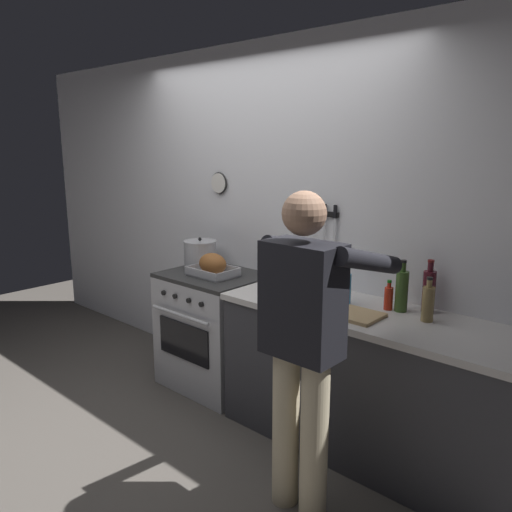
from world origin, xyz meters
name	(u,v)px	position (x,y,z in m)	size (l,w,h in m)	color
ground_plane	(126,448)	(0.00, 0.00, 0.00)	(8.00, 8.00, 0.00)	#4C4742
wall_back	(267,219)	(0.00, 1.35, 1.30)	(6.00, 0.13, 2.60)	silver
counter_block	(379,387)	(1.20, 0.99, 0.45)	(2.03, 0.65, 0.90)	#38383D
stove	(215,330)	(-0.22, 0.99, 0.45)	(0.76, 0.67, 0.90)	#BCBCC1
person_cook	(304,336)	(1.13, 0.32, 0.95)	(0.51, 0.63, 1.66)	#C6B793
roasting_pan	(213,266)	(-0.19, 0.95, 0.98)	(0.35, 0.26, 0.17)	#B7B7BC
stock_pot	(200,254)	(-0.45, 1.07, 1.01)	(0.26, 0.26, 0.24)	#B7B7BC
cutting_board	(350,313)	(1.05, 0.86, 0.91)	(0.36, 0.24, 0.02)	tan
bottle_hot_sauce	(389,298)	(1.17, 1.10, 0.97)	(0.05, 0.05, 0.18)	red
bottle_olive_oil	(402,290)	(1.24, 1.13, 1.03)	(0.07, 0.07, 0.31)	#385623
bottle_wine_red	(429,290)	(1.36, 1.21, 1.03)	(0.07, 0.07, 0.31)	#47141E
bottle_vinegar	(428,303)	(1.43, 1.06, 1.01)	(0.07, 0.07, 0.25)	#997F4C
bottle_dish_soap	(345,288)	(0.92, 1.03, 1.00)	(0.07, 0.07, 0.24)	#338CCC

